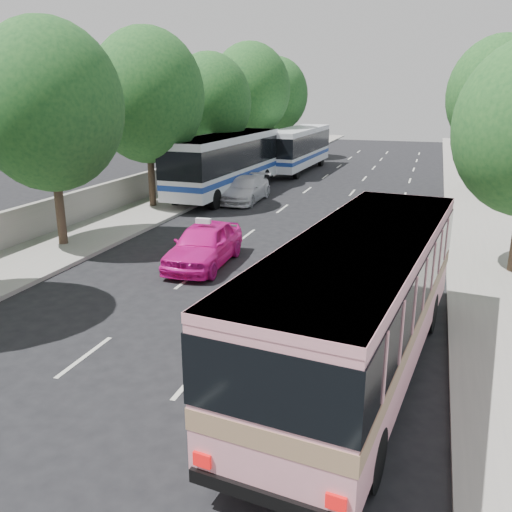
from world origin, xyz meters
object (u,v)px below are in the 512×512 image
at_px(pink_taxi, 204,244).
at_px(white_pickup, 245,189).
at_px(tour_coach_front, 226,159).
at_px(tour_coach_rear, 298,146).
at_px(pink_bus, 362,291).

xyz_separation_m(pink_taxi, white_pickup, (-2.50, 11.75, -0.09)).
xyz_separation_m(pink_taxi, tour_coach_front, (-4.30, 13.44, 1.39)).
relative_size(white_pickup, tour_coach_rear, 0.43).
relative_size(pink_bus, pink_taxi, 2.26).
height_order(white_pickup, tour_coach_front, tour_coach_front).
xyz_separation_m(pink_bus, tour_coach_rear, (-9.08, 31.03, -0.03)).
bearing_deg(pink_taxi, white_pickup, 99.13).
bearing_deg(pink_taxi, tour_coach_rear, 93.09).
bearing_deg(pink_taxi, pink_bus, -47.28).
bearing_deg(tour_coach_rear, white_pickup, -87.59).
distance_m(pink_taxi, white_pickup, 12.01).
bearing_deg(tour_coach_front, pink_taxi, -69.92).
distance_m(white_pickup, tour_coach_front, 2.88).
relative_size(white_pickup, tour_coach_front, 0.40).
relative_size(pink_taxi, tour_coach_rear, 0.41).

